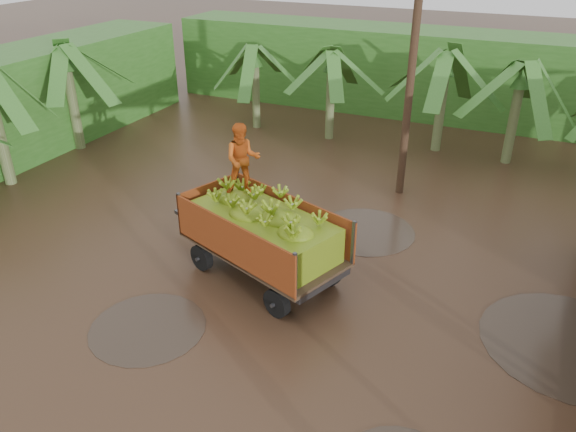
# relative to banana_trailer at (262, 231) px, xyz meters

# --- Properties ---
(ground) EXTENTS (100.00, 100.00, 0.00)m
(ground) POSITION_rel_banana_trailer_xyz_m (2.12, -1.24, -1.25)
(ground) COLOR black
(ground) RESTS_ON ground
(hedge_north) EXTENTS (22.00, 3.00, 3.60)m
(hedge_north) POSITION_rel_banana_trailer_xyz_m (0.12, 14.76, 0.55)
(hedge_north) COLOR #2D661E
(hedge_north) RESTS_ON ground
(banana_trailer) EXTENTS (5.57, 3.21, 3.58)m
(banana_trailer) POSITION_rel_banana_trailer_xyz_m (0.00, 0.00, 0.00)
(banana_trailer) COLOR #B6491A
(banana_trailer) RESTS_ON ground
(utility_pole) EXTENTS (1.20, 0.24, 7.50)m
(utility_pole) POSITION_rel_banana_trailer_xyz_m (1.83, 6.08, 2.55)
(utility_pole) COLOR #47301E
(utility_pole) RESTS_ON ground
(banana_plants) EXTENTS (24.95, 20.34, 4.01)m
(banana_plants) POSITION_rel_banana_trailer_xyz_m (-3.18, 5.25, 0.56)
(banana_plants) COLOR #2D661E
(banana_plants) RESTS_ON ground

